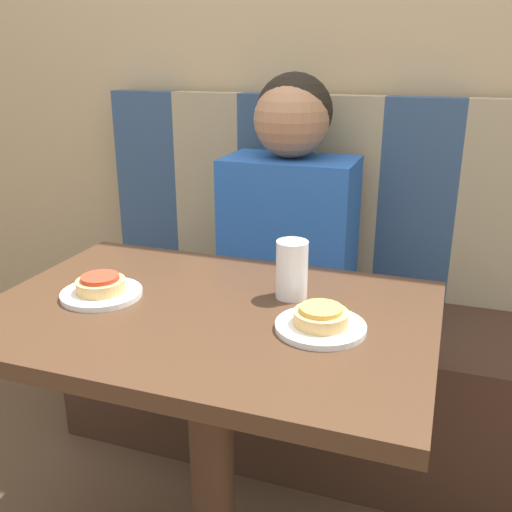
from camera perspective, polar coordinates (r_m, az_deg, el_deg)
name	(u,v)px	position (r m, az deg, el deg)	size (l,w,h in m)	color
wall_back	(320,29)	(1.93, 6.38, 21.66)	(7.00, 0.05, 2.60)	tan
booth_seat	(286,372)	(1.91, 3.06, -11.48)	(1.40, 0.49, 0.48)	#382319
booth_backrest	(308,193)	(1.89, 5.18, 6.31)	(1.40, 0.07, 0.63)	navy
dining_table	(209,357)	(1.23, -4.74, -10.02)	(0.91, 0.62, 0.73)	#422B1C
person	(290,197)	(1.69, 3.46, 5.93)	(0.38, 0.25, 0.70)	#2356B2
plate_left	(102,294)	(1.27, -15.18, -3.65)	(0.17, 0.17, 0.01)	white
plate_right	(320,327)	(1.09, 6.46, -7.05)	(0.17, 0.17, 0.01)	white
pizza_left	(101,284)	(1.26, -15.27, -2.73)	(0.10, 0.10, 0.04)	tan
pizza_right	(321,316)	(1.08, 6.51, -6.00)	(0.10, 0.10, 0.04)	tan
drinking_cup	(292,269)	(1.21, 3.60, -1.35)	(0.07, 0.07, 0.13)	silver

